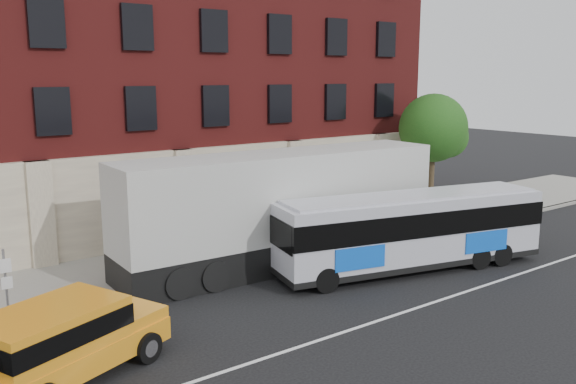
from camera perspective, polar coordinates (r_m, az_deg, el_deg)
ground at (r=18.34m, az=8.17°, el=-12.68°), size 120.00×120.00×0.00m
sidewalk at (r=25.08m, az=-6.56°, el=-5.96°), size 60.00×6.00×0.15m
kerb at (r=22.65m, az=-2.68°, el=-7.75°), size 60.00×0.25×0.15m
lane_line at (r=18.67m, az=7.07°, el=-12.20°), size 60.00×0.12×0.01m
building at (r=31.13m, az=-14.40°, el=11.03°), size 30.00×12.10×15.00m
sign_pole at (r=19.19m, az=-24.70°, el=-7.89°), size 0.30×0.20×2.50m
street_tree at (r=33.38m, az=13.41°, el=5.57°), size 3.60×3.60×6.20m
city_bus at (r=23.55m, az=11.39°, el=-3.34°), size 10.89×4.71×2.92m
yellow_suv at (r=15.96m, az=-20.22°, el=-12.59°), size 5.21×3.61×1.95m
shipping_container at (r=23.64m, az=-0.49°, el=-1.67°), size 13.28×3.28×4.39m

